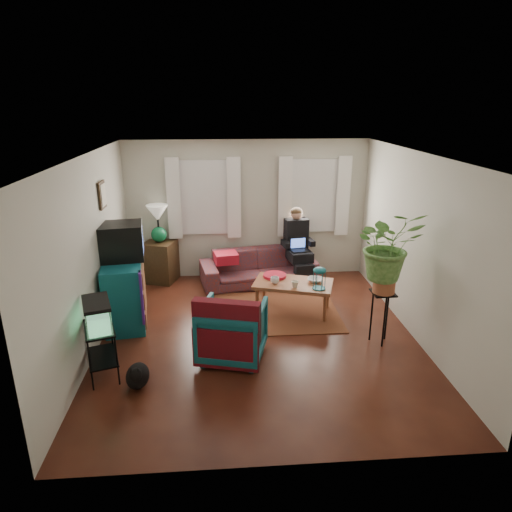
{
  "coord_description": "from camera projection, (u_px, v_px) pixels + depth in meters",
  "views": [
    {
      "loc": [
        -0.49,
        -5.9,
        3.27
      ],
      "look_at": [
        0.0,
        0.4,
        1.1
      ],
      "focal_mm": 32.0,
      "sensor_mm": 36.0,
      "label": 1
    }
  ],
  "objects": [
    {
      "name": "table_lamp",
      "position": [
        158.0,
        225.0,
        8.35
      ],
      "size": [
        0.5,
        0.5,
        0.71
      ],
      "primitive_type": null,
      "rotation": [
        0.0,
        0.0,
        -0.31
      ],
      "color": "white",
      "rests_on": "side_table"
    },
    {
      "name": "side_table",
      "position": [
        161.0,
        261.0,
        8.58
      ],
      "size": [
        0.66,
        0.66,
        0.77
      ],
      "primitive_type": "cube",
      "rotation": [
        0.0,
        0.0,
        -0.31
      ],
      "color": "#432619",
      "rests_on": "floor"
    },
    {
      "name": "wall_back",
      "position": [
        247.0,
        210.0,
        8.59
      ],
      "size": [
        4.5,
        0.01,
        2.6
      ],
      "primitive_type": "cube",
      "color": "silver",
      "rests_on": "floor"
    },
    {
      "name": "wall_left",
      "position": [
        90.0,
        256.0,
        6.07
      ],
      "size": [
        0.01,
        5.0,
        2.6
      ],
      "primitive_type": "cube",
      "color": "silver",
      "rests_on": "floor"
    },
    {
      "name": "birdcage",
      "position": [
        319.0,
        278.0,
        6.97
      ],
      "size": [
        0.25,
        0.25,
        0.36
      ],
      "primitive_type": null,
      "rotation": [
        0.0,
        0.0,
        -0.31
      ],
      "color": "#115B6B",
      "rests_on": "coffee_table"
    },
    {
      "name": "wall_right",
      "position": [
        418.0,
        248.0,
        6.4
      ],
      "size": [
        0.01,
        5.0,
        2.6
      ],
      "primitive_type": "cube",
      "color": "silver",
      "rests_on": "floor"
    },
    {
      "name": "armchair",
      "position": [
        233.0,
        328.0,
        6.0
      ],
      "size": [
        0.99,
        0.95,
        0.84
      ],
      "primitive_type": "imported",
      "rotation": [
        0.0,
        0.0,
        2.88
      ],
      "color": "#125F71",
      "rests_on": "floor"
    },
    {
      "name": "curtains_left",
      "position": [
        204.0,
        199.0,
        8.36
      ],
      "size": [
        1.36,
        0.06,
        1.5
      ],
      "primitive_type": "cube",
      "color": "white",
      "rests_on": "wall_back"
    },
    {
      "name": "ceiling",
      "position": [
        258.0,
        155.0,
        5.82
      ],
      "size": [
        4.5,
        5.0,
        0.01
      ],
      "primitive_type": "cube",
      "color": "white",
      "rests_on": "wall_back"
    },
    {
      "name": "crt_tv",
      "position": [
        122.0,
        241.0,
        6.78
      ],
      "size": [
        0.69,
        0.64,
        0.54
      ],
      "primitive_type": "cube",
      "rotation": [
        0.0,
        0.0,
        0.15
      ],
      "color": "black",
      "rests_on": "dresser"
    },
    {
      "name": "sofa",
      "position": [
        258.0,
        262.0,
        8.47
      ],
      "size": [
        2.22,
        1.19,
        0.83
      ],
      "primitive_type": "imported",
      "rotation": [
        0.0,
        0.0,
        0.17
      ],
      "color": "brown",
      "rests_on": "floor"
    },
    {
      "name": "bowl",
      "position": [
        315.0,
        280.0,
        7.3
      ],
      "size": [
        0.3,
        0.3,
        0.06
      ],
      "primitive_type": "imported",
      "rotation": [
        0.0,
        0.0,
        -0.31
      ],
      "color": "white",
      "rests_on": "coffee_table"
    },
    {
      "name": "aquarium",
      "position": [
        97.0,
        314.0,
        5.43
      ],
      "size": [
        0.46,
        0.61,
        0.35
      ],
      "primitive_type": "cube",
      "rotation": [
        0.0,
        0.0,
        0.32
      ],
      "color": "#7FD899",
      "rests_on": "aquarium_stand"
    },
    {
      "name": "picture_frame",
      "position": [
        103.0,
        195.0,
        6.66
      ],
      "size": [
        0.04,
        0.32,
        0.4
      ],
      "primitive_type": "cube",
      "color": "#3D2616",
      "rests_on": "wall_left"
    },
    {
      "name": "coffee_table",
      "position": [
        293.0,
        297.0,
        7.36
      ],
      "size": [
        1.37,
        1.01,
        0.51
      ],
      "primitive_type": "cube",
      "rotation": [
        0.0,
        0.0,
        -0.31
      ],
      "color": "brown",
      "rests_on": "floor"
    },
    {
      "name": "floor",
      "position": [
        258.0,
        336.0,
        6.66
      ],
      "size": [
        4.5,
        5.0,
        0.01
      ],
      "primitive_type": "cube",
      "color": "#4F2B14",
      "rests_on": "ground"
    },
    {
      "name": "window_left",
      "position": [
        204.0,
        198.0,
        8.44
      ],
      "size": [
        1.08,
        0.04,
        1.38
      ],
      "primitive_type": "cube",
      "color": "white",
      "rests_on": "wall_back"
    },
    {
      "name": "aquarium_stand",
      "position": [
        102.0,
        352.0,
        5.6
      ],
      "size": [
        0.51,
        0.68,
        0.67
      ],
      "primitive_type": "cube",
      "rotation": [
        0.0,
        0.0,
        0.32
      ],
      "color": "black",
      "rests_on": "floor"
    },
    {
      "name": "black_cat",
      "position": [
        137.0,
        373.0,
        5.44
      ],
      "size": [
        0.3,
        0.44,
        0.36
      ],
      "primitive_type": "ellipsoid",
      "rotation": [
        0.0,
        0.0,
        0.07
      ],
      "color": "black",
      "rests_on": "floor"
    },
    {
      "name": "dresser",
      "position": [
        125.0,
        292.0,
        6.93
      ],
      "size": [
        0.72,
        1.19,
        1.01
      ],
      "primitive_type": "cube",
      "rotation": [
        0.0,
        0.0,
        0.15
      ],
      "color": "#105E64",
      "rests_on": "floor"
    },
    {
      "name": "serape_throw",
      "position": [
        226.0,
        328.0,
        5.64
      ],
      "size": [
        0.87,
        0.4,
        0.69
      ],
      "primitive_type": "cube",
      "rotation": [
        0.0,
        0.0,
        -0.26
      ],
      "color": "#9E0A0A",
      "rests_on": "armchair"
    },
    {
      "name": "window_right",
      "position": [
        313.0,
        196.0,
        8.59
      ],
      "size": [
        1.08,
        0.04,
        1.38
      ],
      "primitive_type": "cube",
      "color": "white",
      "rests_on": "wall_back"
    },
    {
      "name": "curtains_right",
      "position": [
        314.0,
        197.0,
        8.51
      ],
      "size": [
        1.36,
        0.06,
        1.5
      ],
      "primitive_type": "cube",
      "color": "white",
      "rests_on": "wall_back"
    },
    {
      "name": "area_rug",
      "position": [
        276.0,
        312.0,
        7.41
      ],
      "size": [
        2.0,
        1.6,
        0.01
      ],
      "primitive_type": "cube",
      "rotation": [
        0.0,
        0.0,
        -0.0
      ],
      "color": "brown",
      "rests_on": "floor"
    },
    {
      "name": "seated_person",
      "position": [
        297.0,
        248.0,
        8.58
      ],
      "size": [
        0.63,
        0.73,
        1.26
      ],
      "primitive_type": null,
      "rotation": [
        0.0,
        0.0,
        0.17
      ],
      "color": "black",
      "rests_on": "sofa"
    },
    {
      "name": "cup_a",
      "position": [
        275.0,
        280.0,
        7.22
      ],
      "size": [
        0.17,
        0.17,
        0.11
      ],
      "primitive_type": "imported",
      "rotation": [
        0.0,
        0.0,
        -0.31
      ],
      "color": "white",
      "rests_on": "coffee_table"
    },
    {
      "name": "wall_front",
      "position": [
        283.0,
        344.0,
        3.88
      ],
      "size": [
        4.5,
        0.01,
        2.6
      ],
      "primitive_type": "cube",
      "color": "silver",
      "rests_on": "floor"
    },
    {
      "name": "potted_plant",
      "position": [
        387.0,
        256.0,
        6.08
      ],
      "size": [
        0.89,
        0.78,
        0.97
      ],
      "primitive_type": "imported",
      "rotation": [
        0.0,
        0.0,
        0.02
      ],
      "color": "#599947",
      "rests_on": "plant_stand"
    },
    {
      "name": "plant_stand",
      "position": [
        381.0,
        317.0,
        6.38
      ],
      "size": [
        0.33,
        0.33,
        0.77
      ],
      "primitive_type": "cube",
      "rotation": [
        0.0,
        0.0,
        0.02
      ],
      "color": "black",
      "rests_on": "floor"
    },
    {
      "name": "snack_tray",
      "position": [
        275.0,
        276.0,
        7.5
      ],
      "size": [
        0.48,
        0.48,
        0.04
      ],
      "primitive_type": "cylinder",
      "rotation": [
        0.0,
        0.0,
        -0.31
      ],
      "color": "#B21414",
      "rests_on": "coffee_table"
    },
    {
      "name": "cup_b",
      "position": [
        295.0,
        284.0,
        7.06
      ],
      "size": [
        0.14,
        0.14,
        0.1
      ],
      "primitive_type": "imported",
      "rotation": [
        0.0,
        0.0,
        -0.31
      ],
      "color": "beige",
      "rests_on": "coffee_table"
    }
  ]
}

